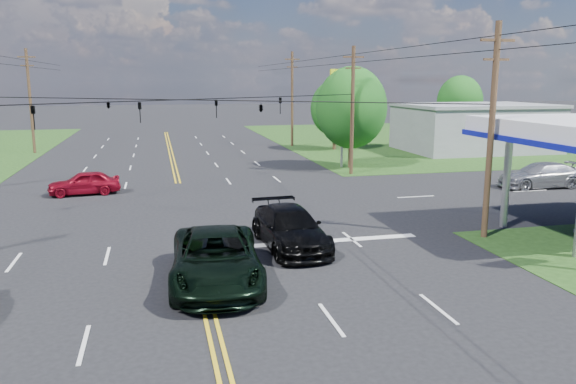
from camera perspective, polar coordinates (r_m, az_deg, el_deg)
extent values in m
plane|color=black|center=(31.76, -10.50, -1.68)|extent=(280.00, 280.00, 0.00)
cube|color=#1A3912|center=(73.03, 16.74, 5.29)|extent=(46.00, 48.00, 0.03)
cube|color=silver|center=(24.82, 2.12, -5.16)|extent=(10.00, 0.50, 0.02)
cube|color=slate|center=(60.01, 18.39, 6.10)|extent=(14.00, 10.00, 4.40)
cylinder|color=#A5A5AA|center=(28.97, 21.32, 1.17)|extent=(0.36, 0.36, 4.65)
cylinder|color=#42321C|center=(26.32, 19.93, 5.66)|extent=(0.28, 0.28, 9.50)
cube|color=#42321C|center=(26.27, 20.53, 14.25)|extent=(1.60, 0.12, 0.12)
cube|color=#42321C|center=(26.24, 20.40, 12.51)|extent=(1.20, 0.10, 0.10)
cylinder|color=#42321C|center=(42.51, 6.55, 8.15)|extent=(0.28, 0.28, 9.50)
cube|color=#42321C|center=(42.48, 6.67, 13.47)|extent=(1.60, 0.12, 0.12)
cube|color=#42321C|center=(42.46, 6.65, 12.39)|extent=(1.20, 0.10, 0.10)
cylinder|color=#42321C|center=(60.12, -24.71, 8.34)|extent=(0.28, 0.28, 10.00)
cube|color=#42321C|center=(60.13, -25.04, 12.33)|extent=(1.60, 0.12, 0.12)
cube|color=#42321C|center=(60.11, -24.98, 11.57)|extent=(1.20, 0.10, 0.10)
cylinder|color=#42321C|center=(60.70, 0.42, 9.37)|extent=(0.28, 0.28, 10.00)
cube|color=#42321C|center=(60.71, 0.43, 13.34)|extent=(1.60, 0.12, 0.12)
cube|color=#42321C|center=(60.68, 0.43, 12.58)|extent=(1.20, 0.10, 0.10)
imported|color=black|center=(26.99, -24.43, 6.89)|extent=(0.17, 0.21, 1.05)
imported|color=black|center=(29.56, -14.80, 7.81)|extent=(0.17, 0.21, 1.05)
imported|color=black|center=(32.61, -7.29, 8.38)|extent=(0.17, 0.21, 1.05)
imported|color=black|center=(36.34, -0.79, 8.76)|extent=(0.17, 0.21, 1.05)
imported|color=black|center=(33.77, -17.79, 8.51)|extent=(1.24, 0.26, 0.50)
imported|color=black|center=(28.76, -2.77, 8.63)|extent=(1.24, 0.26, 0.50)
cylinder|color=black|center=(32.36, 13.51, 14.31)|extent=(0.04, 100.00, 0.04)
cylinder|color=black|center=(32.33, 13.46, 13.25)|extent=(0.04, 100.00, 0.04)
cylinder|color=#42321C|center=(45.92, 6.38, 4.49)|extent=(0.36, 0.36, 3.30)
ellipsoid|color=#144E19|center=(45.66, 6.47, 8.52)|extent=(5.70, 5.70, 6.60)
cylinder|color=#42321C|center=(58.04, 4.73, 5.72)|extent=(0.36, 0.36, 2.86)
ellipsoid|color=#144E19|center=(57.84, 4.78, 8.47)|extent=(4.94, 4.94, 5.72)
cylinder|color=#42321C|center=(70.67, 16.91, 6.35)|extent=(0.36, 0.36, 3.08)
ellipsoid|color=#144E19|center=(70.50, 17.05, 8.79)|extent=(5.32, 5.32, 6.16)
imported|color=black|center=(19.86, -7.33, -6.71)|extent=(3.55, 6.83, 1.84)
imported|color=black|center=(23.89, 0.19, -3.69)|extent=(2.70, 6.00, 1.71)
imported|color=maroon|center=(37.26, -19.99, 0.88)|extent=(4.48, 2.19, 1.47)
imported|color=#9C9DA0|center=(40.91, 24.27, 1.57)|extent=(5.76, 2.46, 1.65)
cylinder|color=#A5A5AA|center=(45.89, 5.54, 7.43)|extent=(0.20, 0.20, 7.95)
cube|color=yellow|center=(45.79, 5.63, 11.65)|extent=(2.20, 0.45, 1.09)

